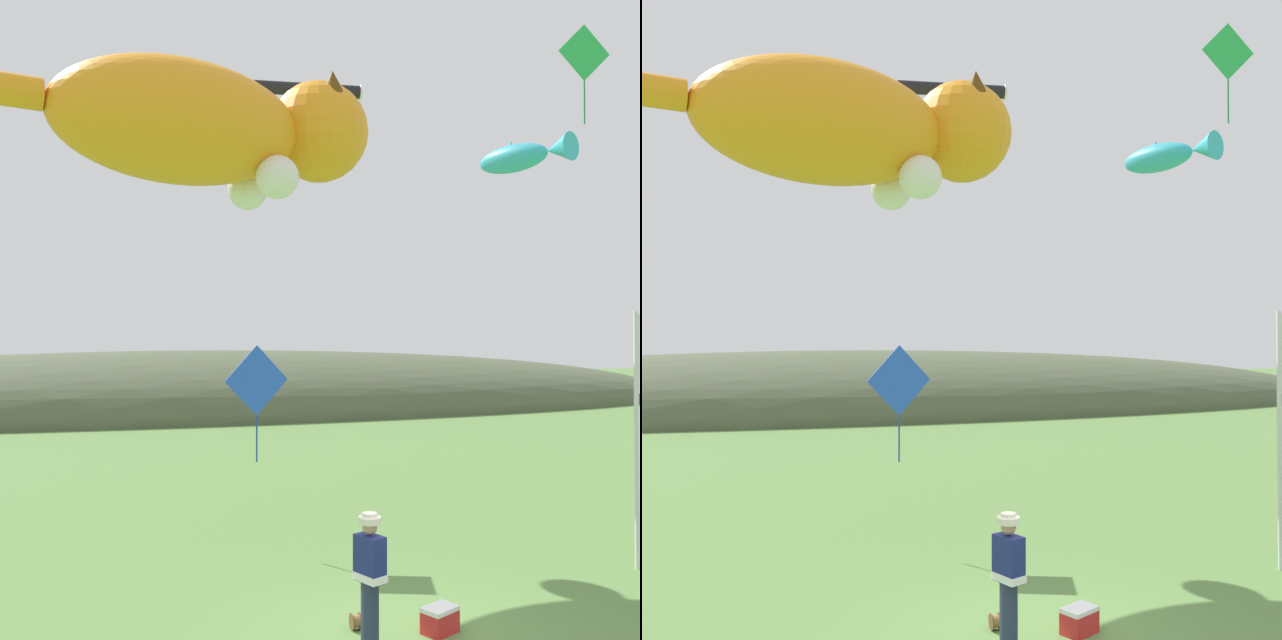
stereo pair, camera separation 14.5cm
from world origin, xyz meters
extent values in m
ellipsoid|color=#4C563D|center=(0.00, 29.86, 0.00)|extent=(60.54, 14.90, 6.29)
cylinder|color=#232D47|center=(-0.40, 0.04, 0.44)|extent=(0.24, 0.24, 0.88)
cube|color=navy|center=(-0.40, 0.04, 1.18)|extent=(0.38, 0.46, 0.60)
cube|color=white|center=(-0.40, 0.04, 0.94)|extent=(0.41, 0.49, 0.10)
sphere|color=tan|center=(-0.40, 0.04, 1.59)|extent=(0.20, 0.20, 0.20)
cylinder|color=beige|center=(-0.40, 0.04, 1.68)|extent=(0.30, 0.30, 0.09)
cylinder|color=beige|center=(-0.40, 0.04, 1.74)|extent=(0.20, 0.20, 0.07)
cylinder|color=olive|center=(-0.39, 0.67, 0.11)|extent=(0.12, 0.17, 0.17)
cylinder|color=brown|center=(-0.45, 0.67, 0.11)|extent=(0.02, 0.23, 0.23)
cylinder|color=brown|center=(-0.33, 0.67, 0.11)|extent=(0.02, 0.23, 0.23)
cube|color=red|center=(0.70, 0.26, 0.15)|extent=(0.57, 0.51, 0.30)
cube|color=white|center=(0.70, 0.26, 0.33)|extent=(0.58, 0.52, 0.06)
cylinder|color=silver|center=(5.16, 1.79, 2.26)|extent=(0.08, 0.08, 4.51)
ellipsoid|color=orange|center=(-2.45, 6.14, 8.51)|extent=(5.91, 4.07, 2.56)
ellipsoid|color=white|center=(-2.20, 6.20, 8.05)|extent=(3.77, 2.37, 1.41)
sphere|color=orange|center=(0.77, 6.96, 8.76)|extent=(2.30, 2.30, 2.30)
cone|color=#55330A|center=(0.61, 7.58, 9.60)|extent=(1.00, 1.00, 0.77)
cone|color=#55330A|center=(0.93, 6.35, 9.60)|extent=(1.00, 1.00, 0.77)
sphere|color=white|center=(-0.82, 7.36, 7.42)|extent=(0.92, 0.92, 0.92)
sphere|color=white|center=(-0.43, 5.85, 7.42)|extent=(0.92, 0.92, 0.92)
ellipsoid|color=#33B2CC|center=(5.96, 7.27, 8.55)|extent=(1.50, 2.11, 0.70)
cone|color=#33B2CC|center=(6.51, 6.07, 8.55)|extent=(0.90, 0.87, 0.70)
cone|color=#33B2CC|center=(5.94, 7.32, 8.85)|extent=(0.43, 0.43, 0.33)
sphere|color=black|center=(5.92, 7.95, 8.61)|extent=(0.16, 0.16, 0.16)
cylinder|color=black|center=(1.36, 10.38, 10.93)|extent=(3.06, 0.67, 0.36)
torus|color=white|center=(2.87, 10.22, 10.93)|extent=(0.10, 0.44, 0.44)
cube|color=blue|center=(-1.04, 4.85, 3.21)|extent=(1.31, 0.43, 1.37)
cylinder|color=black|center=(-1.04, 4.86, 3.21)|extent=(0.88, 0.29, 0.02)
cube|color=#1A3E97|center=(-1.04, 4.85, 2.07)|extent=(0.03, 0.02, 0.90)
cube|color=green|center=(5.61, 3.82, 9.92)|extent=(1.17, 0.08, 1.17)
cylinder|color=black|center=(5.61, 3.83, 9.92)|extent=(0.79, 0.06, 0.02)
cube|color=#1A7C35|center=(5.61, 3.82, 8.88)|extent=(0.03, 0.01, 0.90)
camera|label=1|loc=(-3.48, -8.84, 4.15)|focal=40.00mm
camera|label=2|loc=(-3.34, -8.88, 4.15)|focal=40.00mm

